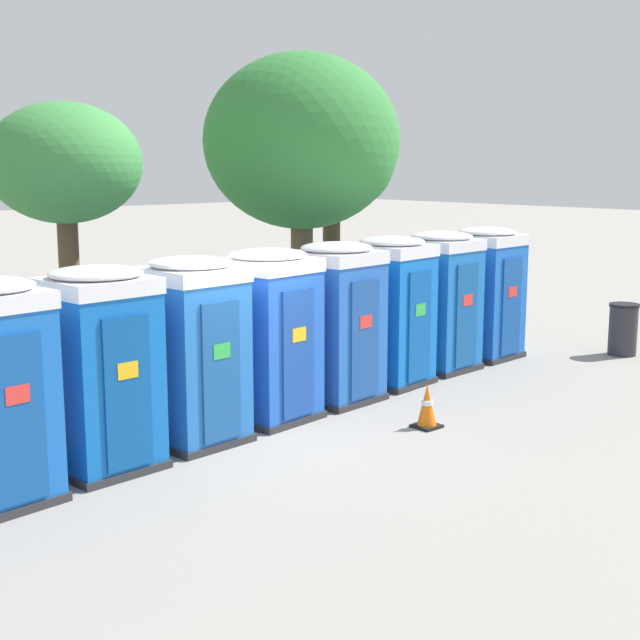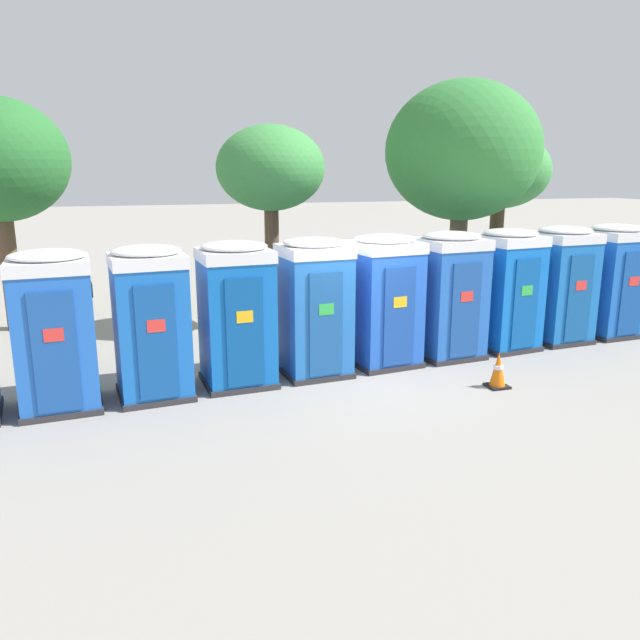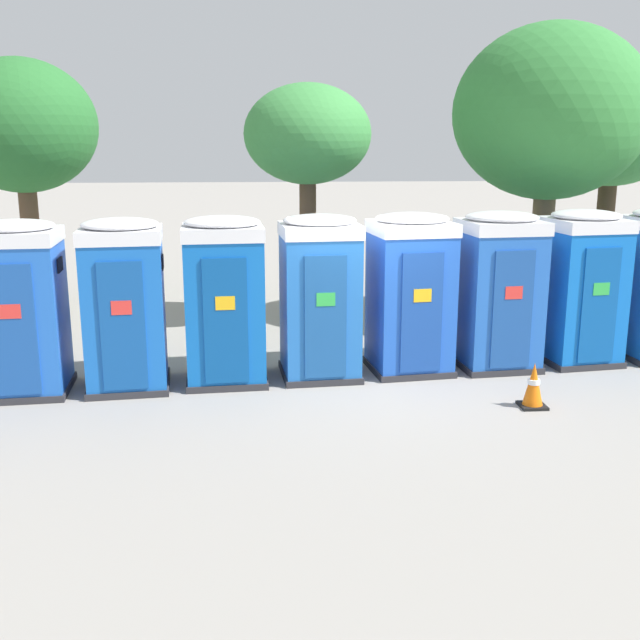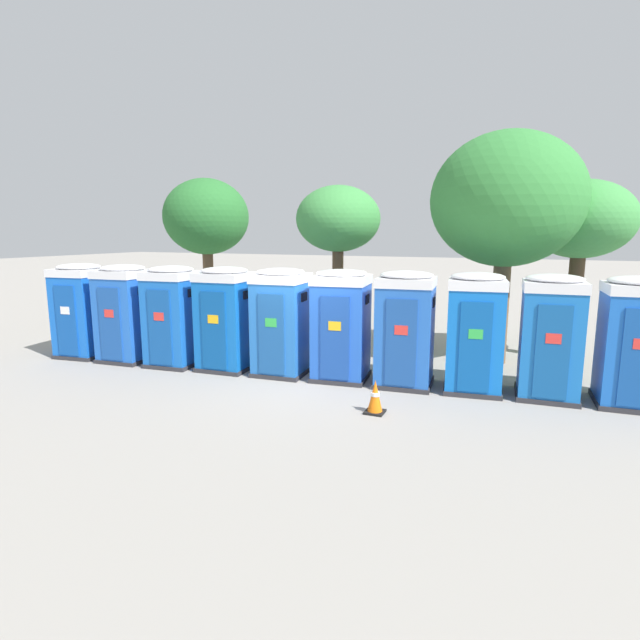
{
  "view_description": "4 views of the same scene",
  "coord_description": "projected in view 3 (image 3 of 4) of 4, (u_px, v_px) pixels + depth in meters",
  "views": [
    {
      "loc": [
        -7.38,
        -9.59,
        3.76
      ],
      "look_at": [
        1.77,
        0.42,
        1.35
      ],
      "focal_mm": 50.0,
      "sensor_mm": 36.0,
      "label": 1
    },
    {
      "loc": [
        -3.99,
        -10.46,
        3.71
      ],
      "look_at": [
        -0.64,
        0.19,
        1.02
      ],
      "focal_mm": 35.0,
      "sensor_mm": 36.0,
      "label": 2
    },
    {
      "loc": [
        -1.69,
        -11.1,
        3.59
      ],
      "look_at": [
        -0.75,
        0.18,
        0.9
      ],
      "focal_mm": 42.0,
      "sensor_mm": 36.0,
      "label": 3
    },
    {
      "loc": [
        4.61,
        -10.16,
        3.34
      ],
      "look_at": [
        0.21,
        0.27,
        1.36
      ],
      "focal_mm": 28.0,
      "sensor_mm": 36.0,
      "label": 4
    }
  ],
  "objects": [
    {
      "name": "ground_plane",
      "position": [
        368.0,
        378.0,
        11.73
      ],
      "size": [
        120.0,
        120.0,
        0.0
      ],
      "primitive_type": "plane",
      "color": "gray"
    },
    {
      "name": "portapotty_1",
      "position": [
        21.0,
        307.0,
        10.77
      ],
      "size": [
        1.3,
        1.28,
        2.54
      ],
      "color": "#2D2D33",
      "rests_on": "ground"
    },
    {
      "name": "portapotty_2",
      "position": [
        125.0,
        304.0,
        11.0
      ],
      "size": [
        1.29,
        1.3,
        2.54
      ],
      "color": "#2D2D33",
      "rests_on": "ground"
    },
    {
      "name": "portapotty_3",
      "position": [
        225.0,
        299.0,
        11.3
      ],
      "size": [
        1.29,
        1.27,
        2.54
      ],
      "color": "#2D2D33",
      "rests_on": "ground"
    },
    {
      "name": "portapotty_4",
      "position": [
        320.0,
        296.0,
        11.55
      ],
      "size": [
        1.28,
        1.28,
        2.54
      ],
      "color": "#2D2D33",
      "rests_on": "ground"
    },
    {
      "name": "portapotty_5",
      "position": [
        410.0,
        292.0,
        11.83
      ],
      "size": [
        1.36,
        1.33,
        2.54
      ],
      "color": "#2D2D33",
      "rests_on": "ground"
    },
    {
      "name": "portapotty_6",
      "position": [
        498.0,
        290.0,
        12.05
      ],
      "size": [
        1.33,
        1.3,
        2.54
      ],
      "color": "#2D2D33",
      "rests_on": "ground"
    },
    {
      "name": "portapotty_7",
      "position": [
        581.0,
        286.0,
        12.33
      ],
      "size": [
        1.31,
        1.33,
        2.54
      ],
      "color": "#2D2D33",
      "rests_on": "ground"
    },
    {
      "name": "street_tree_0",
      "position": [
        308.0,
        137.0,
        14.47
      ],
      "size": [
        2.47,
        2.47,
        4.71
      ],
      "color": "brown",
      "rests_on": "ground"
    },
    {
      "name": "street_tree_1",
      "position": [
        612.0,
        141.0,
        15.58
      ],
      "size": [
        2.63,
        2.63,
        4.68
      ],
      "color": "#4C3826",
      "rests_on": "ground"
    },
    {
      "name": "street_tree_2",
      "position": [
        22.0,
        128.0,
        15.65
      ],
      "size": [
        3.13,
        3.13,
        5.32
      ],
      "color": "brown",
      "rests_on": "ground"
    },
    {
      "name": "street_tree_3",
      "position": [
        550.0,
        114.0,
        14.31
      ],
      "size": [
        3.72,
        3.72,
        5.81
      ],
      "color": "brown",
      "rests_on": "ground"
    },
    {
      "name": "traffic_cone",
      "position": [
        534.0,
        386.0,
        10.36
      ],
      "size": [
        0.36,
        0.36,
        0.64
      ],
      "color": "black",
      "rests_on": "ground"
    }
  ]
}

